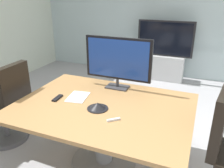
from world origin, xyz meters
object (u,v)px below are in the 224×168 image
(conference_table, at_px, (103,119))
(conference_phone, at_px, (98,106))
(remote_control, at_px, (57,98))
(office_chair_left, at_px, (8,110))
(wall_display_unit, at_px, (163,60))
(tv_monitor, at_px, (118,60))

(conference_table, xyz_separation_m, conference_phone, (-0.02, -0.10, 0.21))
(remote_control, bearing_deg, conference_table, 1.96)
(office_chair_left, distance_m, conference_phone, 1.34)
(office_chair_left, xyz_separation_m, conference_phone, (1.30, -0.02, 0.33))
(wall_display_unit, xyz_separation_m, remote_control, (-0.65, -3.11, 0.32))
(remote_control, bearing_deg, conference_phone, -8.61)
(wall_display_unit, distance_m, conference_phone, 3.17)
(office_chair_left, relative_size, tv_monitor, 1.30)
(tv_monitor, height_order, remote_control, tv_monitor)
(conference_table, height_order, wall_display_unit, wall_display_unit)
(conference_phone, distance_m, remote_control, 0.53)
(wall_display_unit, bearing_deg, remote_control, -101.77)
(conference_table, relative_size, wall_display_unit, 1.43)
(office_chair_left, distance_m, wall_display_unit, 3.44)
(wall_display_unit, distance_m, remote_control, 3.19)
(conference_table, bearing_deg, office_chair_left, -176.44)
(tv_monitor, distance_m, conference_phone, 0.70)
(conference_phone, bearing_deg, office_chair_left, 179.23)
(conference_table, relative_size, office_chair_left, 1.72)
(office_chair_left, bearing_deg, remote_control, 91.42)
(tv_monitor, bearing_deg, conference_phone, -88.83)
(office_chair_left, height_order, wall_display_unit, wall_display_unit)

